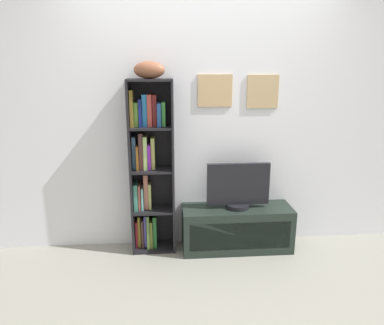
% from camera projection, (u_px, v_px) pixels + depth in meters
% --- Properties ---
extents(ground, '(5.20, 5.20, 0.04)m').
position_uv_depth(ground, '(215.00, 312.00, 2.68)').
color(ground, gray).
extents(back_wall, '(4.80, 0.08, 2.52)m').
position_uv_depth(back_wall, '(201.00, 119.00, 3.43)').
color(back_wall, silver).
rests_on(back_wall, ground).
extents(bookshelf, '(0.41, 0.25, 1.64)m').
position_uv_depth(bookshelf, '(149.00, 167.00, 3.39)').
color(bookshelf, black).
rests_on(bookshelf, ground).
extents(football, '(0.32, 0.24, 0.15)m').
position_uv_depth(football, '(149.00, 70.00, 3.13)').
color(football, '#93563C').
rests_on(football, bookshelf).
extents(tv_stand, '(1.06, 0.36, 0.43)m').
position_uv_depth(tv_stand, '(237.00, 228.00, 3.53)').
color(tv_stand, black).
rests_on(tv_stand, ground).
extents(television, '(0.60, 0.22, 0.44)m').
position_uv_depth(television, '(238.00, 187.00, 3.42)').
color(television, black).
rests_on(television, tv_stand).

